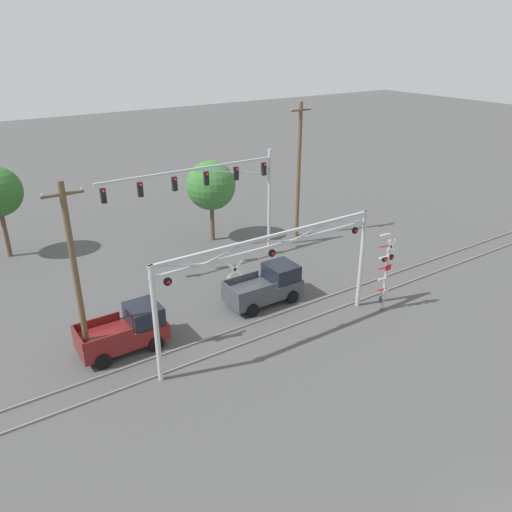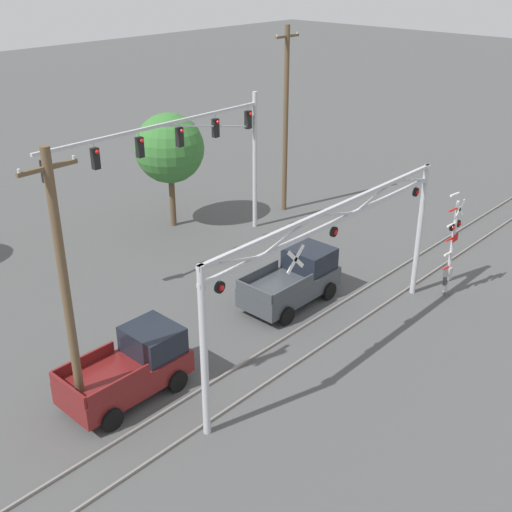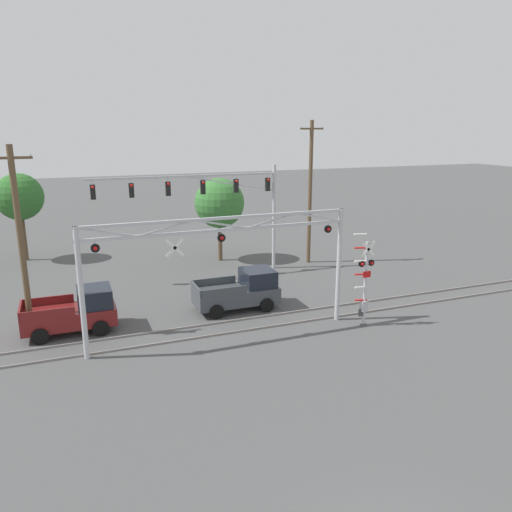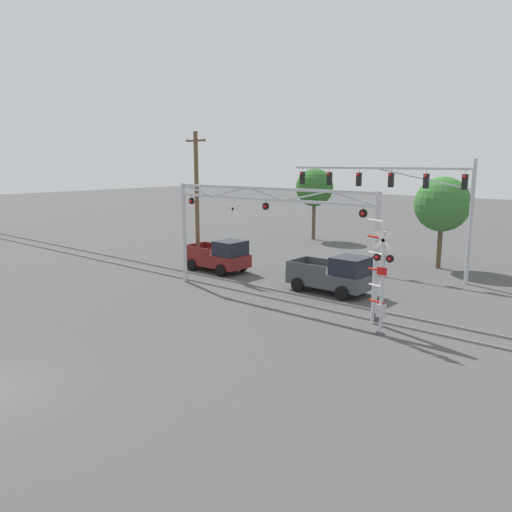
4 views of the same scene
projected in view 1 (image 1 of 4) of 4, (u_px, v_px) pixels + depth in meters
The scene contains 10 objects.
rail_track_near at pixel (268, 335), 26.85m from camera, with size 80.00×0.08×0.10m, color gray.
rail_track_far at pixel (253, 323), 27.94m from camera, with size 80.00×0.08×0.10m, color gray.
crossing_gantry at pixel (272, 267), 24.92m from camera, with size 12.87×0.28×5.95m.
crossing_signal_mast at pixel (385, 278), 28.53m from camera, with size 1.24×0.35×4.90m.
traffic_signal_span at pixel (223, 186), 33.99m from camera, with size 12.68×0.39×7.42m.
pickup_truck_lead at pixel (267, 286), 29.94m from camera, with size 4.64×2.31×2.17m.
pickup_truck_following at pixel (127, 330), 25.46m from camera, with size 4.42×2.31×2.17m.
utility_pole_left at pixel (76, 275), 22.87m from camera, with size 1.80×0.28×9.21m.
utility_pole_right at pixel (299, 170), 37.88m from camera, with size 1.80×0.28×10.39m.
background_tree_far_left_verge at pixel (211, 186), 37.49m from camera, with size 3.72×3.72×6.27m.
Camera 1 is at (-13.10, -3.83, 14.93)m, focal length 35.00 mm.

